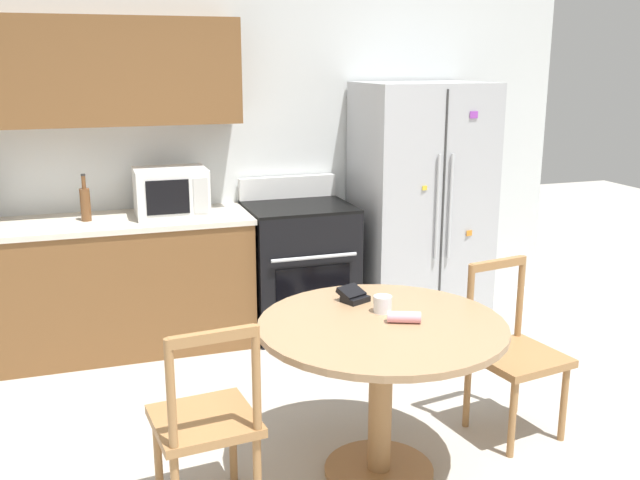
{
  "coord_description": "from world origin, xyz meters",
  "views": [
    {
      "loc": [
        -1.05,
        -2.45,
        1.91
      ],
      "look_at": [
        0.15,
        1.15,
        0.95
      ],
      "focal_mm": 40.0,
      "sensor_mm": 36.0,
      "label": 1
    }
  ],
  "objects_px": {
    "oven_range": "(299,266)",
    "microwave": "(171,192)",
    "refrigerator": "(420,203)",
    "candle_glass": "(383,305)",
    "dining_chair_right": "(514,354)",
    "dining_chair_left": "(206,423)",
    "wallet": "(353,296)",
    "counter_bottle": "(85,203)"
  },
  "relations": [
    {
      "from": "oven_range",
      "to": "microwave",
      "type": "distance_m",
      "value": 1.06
    },
    {
      "from": "refrigerator",
      "to": "microwave",
      "type": "distance_m",
      "value": 1.82
    },
    {
      "from": "microwave",
      "to": "candle_glass",
      "type": "bearing_deg",
      "value": -68.02
    },
    {
      "from": "dining_chair_right",
      "to": "candle_glass",
      "type": "xyz_separation_m",
      "value": [
        -0.76,
        -0.03,
        0.36
      ]
    },
    {
      "from": "dining_chair_left",
      "to": "wallet",
      "type": "distance_m",
      "value": 0.96
    },
    {
      "from": "counter_bottle",
      "to": "dining_chair_right",
      "type": "height_order",
      "value": "counter_bottle"
    },
    {
      "from": "counter_bottle",
      "to": "dining_chair_left",
      "type": "height_order",
      "value": "counter_bottle"
    },
    {
      "from": "oven_range",
      "to": "counter_bottle",
      "type": "xyz_separation_m",
      "value": [
        -1.43,
        0.03,
        0.55
      ]
    },
    {
      "from": "microwave",
      "to": "dining_chair_left",
      "type": "distance_m",
      "value": 2.13
    },
    {
      "from": "dining_chair_right",
      "to": "counter_bottle",
      "type": "bearing_deg",
      "value": -50.92
    },
    {
      "from": "candle_glass",
      "to": "wallet",
      "type": "bearing_deg",
      "value": 111.09
    },
    {
      "from": "microwave",
      "to": "wallet",
      "type": "xyz_separation_m",
      "value": [
        0.67,
        -1.65,
        -0.27
      ]
    },
    {
      "from": "counter_bottle",
      "to": "dining_chair_left",
      "type": "distance_m",
      "value": 2.15
    },
    {
      "from": "refrigerator",
      "to": "candle_glass",
      "type": "height_order",
      "value": "refrigerator"
    },
    {
      "from": "refrigerator",
      "to": "candle_glass",
      "type": "xyz_separation_m",
      "value": [
        -1.06,
        -1.77,
        -0.08
      ]
    },
    {
      "from": "oven_range",
      "to": "dining_chair_left",
      "type": "distance_m",
      "value": 2.24
    },
    {
      "from": "oven_range",
      "to": "wallet",
      "type": "height_order",
      "value": "oven_range"
    },
    {
      "from": "dining_chair_left",
      "to": "refrigerator",
      "type": "bearing_deg",
      "value": 39.6
    },
    {
      "from": "refrigerator",
      "to": "wallet",
      "type": "distance_m",
      "value": 1.95
    },
    {
      "from": "candle_glass",
      "to": "oven_range",
      "type": "bearing_deg",
      "value": 85.69
    },
    {
      "from": "microwave",
      "to": "dining_chair_right",
      "type": "bearing_deg",
      "value": -50.45
    },
    {
      "from": "counter_bottle",
      "to": "candle_glass",
      "type": "relative_size",
      "value": 3.54
    },
    {
      "from": "oven_range",
      "to": "wallet",
      "type": "relative_size",
      "value": 6.59
    },
    {
      "from": "dining_chair_left",
      "to": "candle_glass",
      "type": "distance_m",
      "value": 0.97
    },
    {
      "from": "dining_chair_left",
      "to": "dining_chair_right",
      "type": "xyz_separation_m",
      "value": [
        1.63,
        0.22,
        0.0
      ]
    },
    {
      "from": "dining_chair_right",
      "to": "microwave",
      "type": "bearing_deg",
      "value": -59.74
    },
    {
      "from": "dining_chair_right",
      "to": "candle_glass",
      "type": "height_order",
      "value": "dining_chair_right"
    },
    {
      "from": "refrigerator",
      "to": "microwave",
      "type": "height_order",
      "value": "refrigerator"
    },
    {
      "from": "counter_bottle",
      "to": "dining_chair_right",
      "type": "relative_size",
      "value": 0.34
    },
    {
      "from": "dining_chair_right",
      "to": "wallet",
      "type": "relative_size",
      "value": 5.5
    },
    {
      "from": "wallet",
      "to": "counter_bottle",
      "type": "bearing_deg",
      "value": 126.34
    },
    {
      "from": "dining_chair_right",
      "to": "oven_range",
      "type": "bearing_deg",
      "value": -80.14
    },
    {
      "from": "oven_range",
      "to": "dining_chair_left",
      "type": "xyz_separation_m",
      "value": [
        -1.01,
        -2.0,
        -0.03
      ]
    },
    {
      "from": "dining_chair_left",
      "to": "dining_chair_right",
      "type": "distance_m",
      "value": 1.65
    },
    {
      "from": "counter_bottle",
      "to": "wallet",
      "type": "relative_size",
      "value": 1.87
    },
    {
      "from": "oven_range",
      "to": "dining_chair_right",
      "type": "distance_m",
      "value": 1.89
    },
    {
      "from": "dining_chair_right",
      "to": "wallet",
      "type": "xyz_separation_m",
      "value": [
        -0.83,
        0.17,
        0.35
      ]
    },
    {
      "from": "candle_glass",
      "to": "wallet",
      "type": "relative_size",
      "value": 0.53
    },
    {
      "from": "refrigerator",
      "to": "wallet",
      "type": "xyz_separation_m",
      "value": [
        -1.14,
        -1.58,
        -0.09
      ]
    },
    {
      "from": "oven_range",
      "to": "counter_bottle",
      "type": "relative_size",
      "value": 3.53
    },
    {
      "from": "candle_glass",
      "to": "dining_chair_right",
      "type": "bearing_deg",
      "value": 1.99
    },
    {
      "from": "dining_chair_right",
      "to": "wallet",
      "type": "distance_m",
      "value": 0.92
    }
  ]
}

